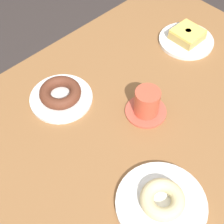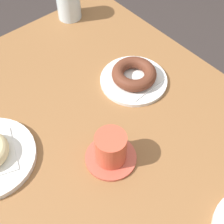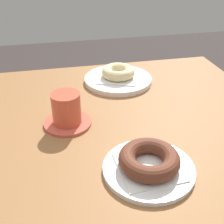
{
  "view_description": "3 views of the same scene",
  "coord_description": "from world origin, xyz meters",
  "px_view_note": "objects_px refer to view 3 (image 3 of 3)",
  "views": [
    {
      "loc": [
        0.5,
        0.4,
        1.52
      ],
      "look_at": [
        0.1,
        -0.02,
        0.77
      ],
      "focal_mm": 54.1,
      "sensor_mm": 36.0,
      "label": 1
    },
    {
      "loc": [
        -0.29,
        0.27,
        1.4
      ],
      "look_at": [
        0.08,
        -0.05,
        0.76
      ],
      "focal_mm": 51.58,
      "sensor_mm": 36.0,
      "label": 2
    },
    {
      "loc": [
        -0.02,
        -0.62,
        1.15
      ],
      "look_at": [
        0.11,
        -0.02,
        0.77
      ],
      "focal_mm": 46.99,
      "sensor_mm": 36.0,
      "label": 3
    }
  ],
  "objects_px": {
    "coffee_cup": "(67,111)",
    "plate_chocolate_ring": "(148,169)",
    "plate_sugar_ring": "(118,80)",
    "donut_sugar_ring": "(118,72)",
    "donut_chocolate_ring": "(149,159)"
  },
  "relations": [
    {
      "from": "donut_chocolate_ring",
      "to": "coffee_cup",
      "type": "bearing_deg",
      "value": 124.89
    },
    {
      "from": "plate_chocolate_ring",
      "to": "donut_sugar_ring",
      "type": "distance_m",
      "value": 0.44
    },
    {
      "from": "donut_sugar_ring",
      "to": "coffee_cup",
      "type": "height_order",
      "value": "coffee_cup"
    },
    {
      "from": "donut_chocolate_ring",
      "to": "donut_sugar_ring",
      "type": "distance_m",
      "value": 0.44
    },
    {
      "from": "plate_chocolate_ring",
      "to": "donut_sugar_ring",
      "type": "height_order",
      "value": "donut_sugar_ring"
    },
    {
      "from": "plate_chocolate_ring",
      "to": "coffee_cup",
      "type": "distance_m",
      "value": 0.26
    },
    {
      "from": "donut_chocolate_ring",
      "to": "coffee_cup",
      "type": "relative_size",
      "value": 1.03
    },
    {
      "from": "plate_sugar_ring",
      "to": "coffee_cup",
      "type": "bearing_deg",
      "value": -129.91
    },
    {
      "from": "plate_sugar_ring",
      "to": "donut_sugar_ring",
      "type": "bearing_deg",
      "value": 0.0
    },
    {
      "from": "donut_chocolate_ring",
      "to": "coffee_cup",
      "type": "xyz_separation_m",
      "value": [
        -0.15,
        0.21,
        0.01
      ]
    },
    {
      "from": "donut_sugar_ring",
      "to": "plate_chocolate_ring",
      "type": "bearing_deg",
      "value": -94.87
    },
    {
      "from": "coffee_cup",
      "to": "plate_chocolate_ring",
      "type": "bearing_deg",
      "value": -55.11
    },
    {
      "from": "coffee_cup",
      "to": "donut_chocolate_ring",
      "type": "bearing_deg",
      "value": -55.11
    },
    {
      "from": "plate_chocolate_ring",
      "to": "donut_chocolate_ring",
      "type": "height_order",
      "value": "donut_chocolate_ring"
    },
    {
      "from": "plate_sugar_ring",
      "to": "coffee_cup",
      "type": "distance_m",
      "value": 0.29
    }
  ]
}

